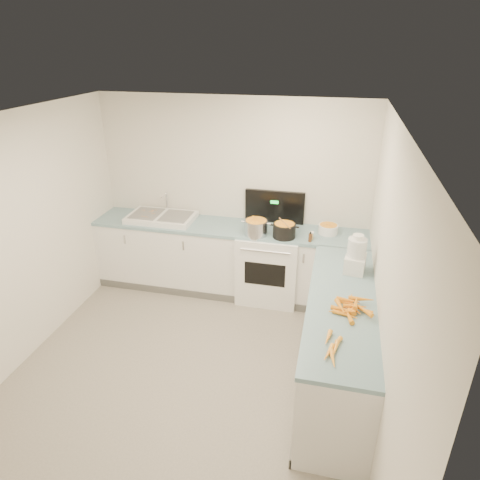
% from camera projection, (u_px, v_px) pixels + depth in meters
% --- Properties ---
extents(floor, '(3.50, 4.00, 0.00)m').
position_uv_depth(floor, '(186.00, 376.00, 4.33)').
color(floor, gray).
rests_on(floor, ground).
extents(ceiling, '(3.50, 4.00, 0.00)m').
position_uv_depth(ceiling, '(169.00, 124.00, 3.27)').
color(ceiling, silver).
rests_on(ceiling, ground).
extents(wall_back, '(3.50, 0.00, 2.50)m').
position_uv_depth(wall_back, '(233.00, 195.00, 5.56)').
color(wall_back, silver).
rests_on(wall_back, ground).
extents(wall_front, '(3.50, 0.00, 2.50)m').
position_uv_depth(wall_front, '(30.00, 464.00, 2.04)').
color(wall_front, silver).
rests_on(wall_front, ground).
extents(wall_left, '(0.00, 4.00, 2.50)m').
position_uv_depth(wall_left, '(10.00, 248.00, 4.16)').
color(wall_left, silver).
rests_on(wall_left, ground).
extents(wall_right, '(0.00, 4.00, 2.50)m').
position_uv_depth(wall_right, '(384.00, 291.00, 3.44)').
color(wall_right, silver).
rests_on(wall_right, ground).
extents(counter_back, '(3.50, 0.62, 0.94)m').
position_uv_depth(counter_back, '(228.00, 259.00, 5.63)').
color(counter_back, white).
rests_on(counter_back, ground).
extents(counter_right, '(0.62, 2.20, 0.94)m').
position_uv_depth(counter_right, '(338.00, 341.00, 4.09)').
color(counter_right, white).
rests_on(counter_right, ground).
extents(stove, '(0.76, 0.65, 1.36)m').
position_uv_depth(stove, '(269.00, 264.00, 5.50)').
color(stove, white).
rests_on(stove, ground).
extents(sink, '(0.86, 0.52, 0.31)m').
position_uv_depth(sink, '(161.00, 217.00, 5.60)').
color(sink, white).
rests_on(sink, counter_back).
extents(steel_pot, '(0.32, 0.32, 0.21)m').
position_uv_depth(steel_pot, '(256.00, 228.00, 5.16)').
color(steel_pot, silver).
rests_on(steel_pot, stove).
extents(black_pot, '(0.31, 0.31, 0.19)m').
position_uv_depth(black_pot, '(284.00, 231.00, 5.09)').
color(black_pot, black).
rests_on(black_pot, stove).
extents(wooden_spoon, '(0.18, 0.29, 0.01)m').
position_uv_depth(wooden_spoon, '(285.00, 223.00, 5.05)').
color(wooden_spoon, '#AD7A47').
rests_on(wooden_spoon, black_pot).
extents(mixing_bowl, '(0.26, 0.26, 0.11)m').
position_uv_depth(mixing_bowl, '(328.00, 229.00, 5.20)').
color(mixing_bowl, white).
rests_on(mixing_bowl, counter_back).
extents(extract_bottle, '(0.04, 0.04, 0.10)m').
position_uv_depth(extract_bottle, '(310.00, 238.00, 4.99)').
color(extract_bottle, '#593319').
rests_on(extract_bottle, counter_back).
extents(spice_jar, '(0.04, 0.04, 0.08)m').
position_uv_depth(spice_jar, '(311.00, 236.00, 5.06)').
color(spice_jar, '#E5B266').
rests_on(spice_jar, counter_back).
extents(food_processor, '(0.23, 0.27, 0.41)m').
position_uv_depth(food_processor, '(356.00, 256.00, 4.30)').
color(food_processor, white).
rests_on(food_processor, counter_right).
extents(carrot_pile, '(0.39, 0.47, 0.08)m').
position_uv_depth(carrot_pile, '(351.00, 307.00, 3.73)').
color(carrot_pile, orange).
rests_on(carrot_pile, counter_right).
extents(peeled_carrots, '(0.15, 0.43, 0.04)m').
position_uv_depth(peeled_carrots, '(332.00, 348.00, 3.25)').
color(peeled_carrots, '#FF9E26').
rests_on(peeled_carrots, counter_right).
extents(peelings, '(0.23, 0.28, 0.01)m').
position_uv_depth(peelings, '(149.00, 212.00, 5.65)').
color(peelings, tan).
rests_on(peelings, sink).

